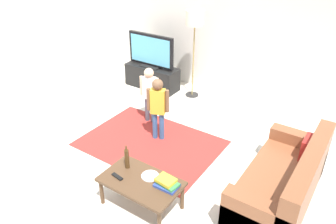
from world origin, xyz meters
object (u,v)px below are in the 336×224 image
object	(u,v)px
couch	(286,185)
bottle	(127,158)
floor_lamp	(195,23)
child_center	(158,104)
tv_remote	(117,177)
book_stack	(167,183)
plate	(150,176)
tv_stand	(152,77)
child_near_tv	(149,90)
coffee_table	(141,183)
tv	(151,51)

from	to	relation	value
couch	bottle	world-z (taller)	couch
floor_lamp	child_center	xyz separation A→B (m)	(0.36, -1.73, -0.89)
couch	tv_remote	size ratio (longest dim) A/B	10.59
book_stack	plate	world-z (taller)	book_stack
tv_remote	tv_stand	bearing A→B (deg)	127.91
child_near_tv	coffee_table	distance (m)	2.14
tv_remote	book_stack	bearing A→B (deg)	27.72
couch	tv_remote	xyz separation A→B (m)	(-1.75, -1.20, 0.14)
couch	floor_lamp	distance (m)	3.50
floor_lamp	bottle	size ratio (longest dim) A/B	5.29
coffee_table	bottle	bearing A→B (deg)	161.57
tv	child_center	bearing A→B (deg)	-50.24
bottle	child_center	bearing A→B (deg)	108.49
bottle	book_stack	bearing A→B (deg)	-0.83
child_near_tv	tv_remote	size ratio (longest dim) A/B	6.13
tv_stand	floor_lamp	bearing A→B (deg)	9.18
child_center	book_stack	distance (m)	1.67
child_center	tv_remote	distance (m)	1.58
tv_remote	child_center	bearing A→B (deg)	115.00
coffee_table	book_stack	size ratio (longest dim) A/B	3.44
tv	child_near_tv	bearing A→B (deg)	-54.60
book_stack	tv_remote	world-z (taller)	book_stack
floor_lamp	coffee_table	world-z (taller)	floor_lamp
tv_stand	bottle	distance (m)	3.36
floor_lamp	child_center	bearing A→B (deg)	-78.30
floor_lamp	book_stack	bearing A→B (deg)	-65.02
floor_lamp	child_near_tv	xyz separation A→B (m)	(-0.10, -1.35, -0.92)
tv_stand	tv_remote	xyz separation A→B (m)	(1.75, -3.08, 0.19)
book_stack	tv_remote	size ratio (longest dim) A/B	1.71
tv_stand	coffee_table	size ratio (longest dim) A/B	1.20
tv	floor_lamp	distance (m)	1.18
child_center	tv	bearing A→B (deg)	129.76
coffee_table	tv_remote	bearing A→B (deg)	-156.80
floor_lamp	tv_stand	bearing A→B (deg)	-170.82
coffee_table	plate	xyz separation A→B (m)	(0.05, 0.12, 0.06)
child_near_tv	coffee_table	size ratio (longest dim) A/B	1.04
child_center	book_stack	xyz separation A→B (m)	(1.05, -1.29, -0.19)
plate	tv_stand	bearing A→B (deg)	126.16
coffee_table	couch	bearing A→B (deg)	36.25
coffee_table	tv_remote	xyz separation A→B (m)	(-0.28, -0.12, 0.06)
plate	child_near_tv	bearing A→B (deg)	127.04
coffee_table	book_stack	xyz separation A→B (m)	(0.32, 0.09, 0.10)
child_near_tv	floor_lamp	bearing A→B (deg)	85.73
tv_stand	child_center	bearing A→B (deg)	-50.62
plate	child_center	bearing A→B (deg)	121.70
couch	bottle	size ratio (longest dim) A/B	5.35
child_near_tv	bottle	distance (m)	1.89
couch	floor_lamp	world-z (taller)	floor_lamp
floor_lamp	plate	world-z (taller)	floor_lamp
couch	child_center	world-z (taller)	child_center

